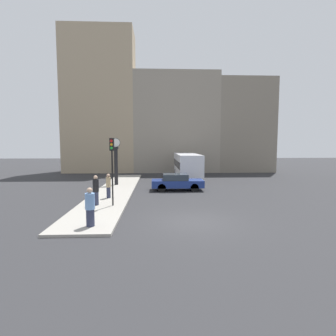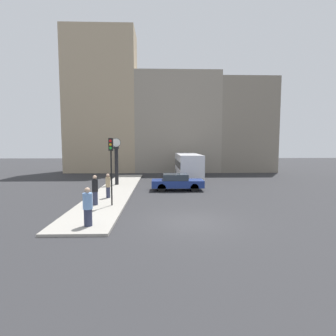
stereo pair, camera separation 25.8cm
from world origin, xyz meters
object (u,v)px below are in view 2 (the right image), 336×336
object	(u,v)px
sedan_car	(177,182)
pedestrian_tan_coat	(108,186)
bus_distant	(188,165)
street_clock	(116,162)
traffic_light_near	(111,158)
pedestrian_blue_stripe	(88,207)
pedestrian_black_jacket	(95,190)

from	to	relation	value
sedan_car	pedestrian_tan_coat	world-z (taller)	pedestrian_tan_coat
bus_distant	pedestrian_tan_coat	world-z (taller)	bus_distant
street_clock	pedestrian_tan_coat	world-z (taller)	street_clock
sedan_car	street_clock	bearing A→B (deg)	155.20
traffic_light_near	pedestrian_blue_stripe	xyz separation A→B (m)	(-0.34, -4.03, -2.03)
pedestrian_tan_coat	pedestrian_blue_stripe	distance (m)	6.34
street_clock	pedestrian_blue_stripe	bearing A→B (deg)	-86.65
pedestrian_black_jacket	pedestrian_blue_stripe	bearing A→B (deg)	-80.50
bus_distant	pedestrian_black_jacket	bearing A→B (deg)	-118.85
pedestrian_black_jacket	street_clock	bearing A→B (deg)	90.16
pedestrian_tan_coat	pedestrian_black_jacket	xyz separation A→B (m)	(-0.37, -2.14, 0.06)
traffic_light_near	pedestrian_blue_stripe	world-z (taller)	traffic_light_near
sedan_car	traffic_light_near	distance (m)	7.65
traffic_light_near	pedestrian_tan_coat	xyz separation A→B (m)	(-0.68, 2.30, -2.05)
pedestrian_tan_coat	pedestrian_blue_stripe	bearing A→B (deg)	-86.98
sedan_car	pedestrian_blue_stripe	bearing A→B (deg)	-115.45
sedan_car	traffic_light_near	size ratio (longest dim) A/B	1.05
street_clock	traffic_light_near	bearing A→B (deg)	-82.72
sedan_car	street_clock	distance (m)	6.16
street_clock	pedestrian_black_jacket	size ratio (longest dim) A/B	2.34
sedan_car	bus_distant	xyz separation A→B (m)	(1.65, 7.12, 0.89)
bus_distant	street_clock	distance (m)	8.47
street_clock	pedestrian_blue_stripe	world-z (taller)	street_clock
pedestrian_blue_stripe	bus_distant	bearing A→B (deg)	69.51
traffic_light_near	pedestrian_black_jacket	world-z (taller)	traffic_light_near
pedestrian_tan_coat	pedestrian_black_jacket	size ratio (longest dim) A/B	0.92
street_clock	pedestrian_tan_coat	xyz separation A→B (m)	(0.39, -6.04, -1.22)
street_clock	pedestrian_black_jacket	bearing A→B (deg)	-89.84
street_clock	pedestrian_tan_coat	distance (m)	6.18
traffic_light_near	pedestrian_tan_coat	bearing A→B (deg)	106.38
pedestrian_tan_coat	pedestrian_blue_stripe	size ratio (longest dim) A/B	0.95
bus_distant	sedan_car	bearing A→B (deg)	-103.06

